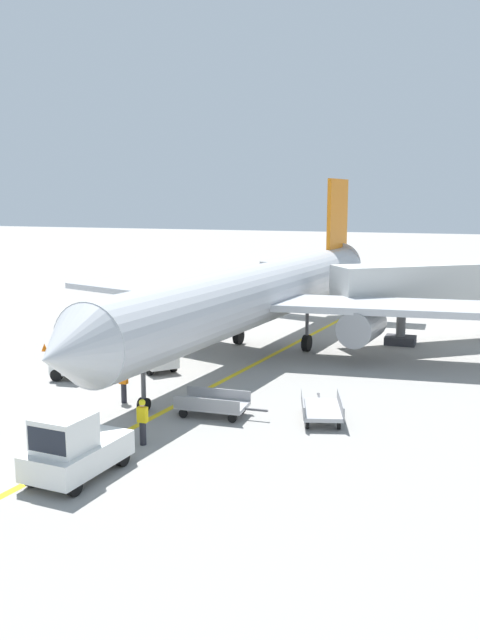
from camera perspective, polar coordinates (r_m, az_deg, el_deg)
ground_plane at (r=28.19m, az=-9.40°, el=-8.08°), size 300.00×300.00×0.00m
taxi_line_yellow at (r=31.88m, az=-2.73°, el=-5.77°), size 8.93×79.57×0.01m
airliner at (r=38.53m, az=1.86°, el=2.22°), size 28.44×35.34×10.10m
jet_bridge at (r=43.50m, az=17.05°, el=2.87°), size 11.74×9.66×4.85m
pushback_tug at (r=22.45m, az=-13.77°, el=-10.41°), size 2.20×3.75×2.20m
baggage_tug_near_wing at (r=34.23m, az=-13.72°, el=-3.34°), size 2.52×1.56×2.10m
baggage_tug_by_cargo_door at (r=39.86m, az=-12.40°, el=-1.38°), size 2.00×2.69×2.10m
belt_loader_forward_hold at (r=35.91m, az=-7.48°, el=-2.74°), size 4.57×4.25×2.59m
belt_loader_aft_hold at (r=37.76m, az=-13.15°, el=-2.28°), size 3.94×4.79×2.59m
baggage_cart_loaded at (r=27.59m, az=6.86°, el=-7.40°), size 2.29×3.83×0.94m
baggage_cart_empty_trailing at (r=27.96m, az=-2.30°, el=-7.10°), size 3.79×1.67×0.94m
ground_crew_marshaller at (r=29.96m, az=-9.73°, el=-5.17°), size 0.36×0.24×1.70m
ground_crew_wing_walker at (r=24.90m, az=-8.17°, el=-8.33°), size 0.36×0.24×1.70m
safety_cone_nose_right at (r=42.78m, az=14.12°, el=-1.62°), size 0.36×0.36×0.44m
safety_cone_tail_area at (r=41.08m, az=-16.07°, el=-2.21°), size 0.36×0.36×0.44m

